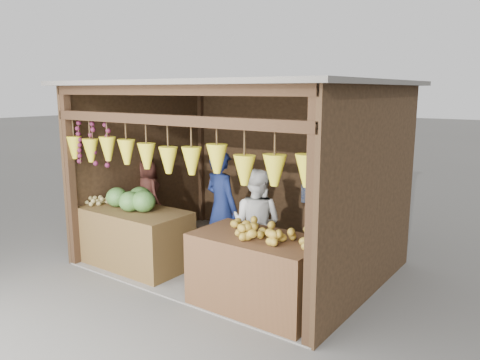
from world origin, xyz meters
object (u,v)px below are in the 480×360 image
man_standing (221,208)px  woman_standing (257,223)px  counter_right (257,273)px  vendor_seated (148,193)px  counter_left (133,237)px

man_standing → woman_standing: man_standing is taller
man_standing → counter_right: bearing=157.3°
man_standing → vendor_seated: bearing=10.3°
man_standing → counter_left: bearing=54.2°
man_standing → vendor_seated: size_ratio=1.51×
counter_right → man_standing: 1.62m
counter_right → vendor_seated: size_ratio=1.36×
counter_left → woman_standing: 1.86m
vendor_seated → man_standing: bearing=-169.1°
counter_right → man_standing: bearing=143.6°
man_standing → woman_standing: size_ratio=1.13×
counter_left → counter_right: 2.25m
man_standing → vendor_seated: (-1.65, 0.10, -0.01)m
counter_right → woman_standing: woman_standing is taller
counter_left → vendor_seated: vendor_seated is taller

